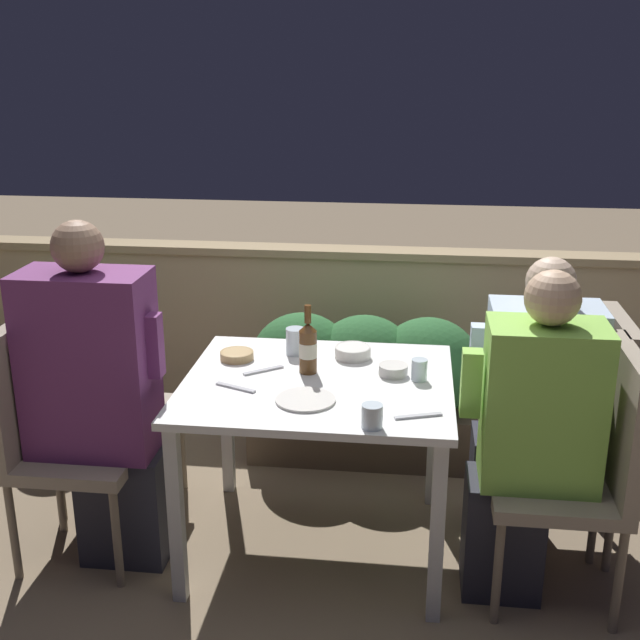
{
  "coord_description": "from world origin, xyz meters",
  "views": [
    {
      "loc": [
        0.35,
        -2.81,
        1.92
      ],
      "look_at": [
        0.0,
        0.07,
        0.96
      ],
      "focal_mm": 45.0,
      "sensor_mm": 36.0,
      "label": 1
    }
  ],
  "objects_px": {
    "person_purple_stripe": "(100,398)",
    "chair_right_near": "(590,456)",
    "chair_left_near": "(50,422)",
    "beer_bottle": "(308,347)",
    "person_blue_shirt": "(530,404)",
    "chair_right_far": "(586,414)",
    "person_green_blouse": "(530,439)",
    "potted_plant": "(59,355)",
    "chair_left_far": "(92,389)"
  },
  "relations": [
    {
      "from": "person_green_blouse",
      "to": "beer_bottle",
      "type": "xyz_separation_m",
      "value": [
        -0.83,
        0.26,
        0.22
      ]
    },
    {
      "from": "chair_left_near",
      "to": "person_green_blouse",
      "type": "distance_m",
      "value": 1.81
    },
    {
      "from": "chair_left_near",
      "to": "beer_bottle",
      "type": "xyz_separation_m",
      "value": [
        0.98,
        0.22,
        0.27
      ]
    },
    {
      "from": "chair_left_near",
      "to": "person_green_blouse",
      "type": "bearing_deg",
      "value": -1.21
    },
    {
      "from": "chair_right_far",
      "to": "beer_bottle",
      "type": "bearing_deg",
      "value": -174.69
    },
    {
      "from": "person_green_blouse",
      "to": "beer_bottle",
      "type": "relative_size",
      "value": 4.52
    },
    {
      "from": "person_purple_stripe",
      "to": "chair_right_near",
      "type": "relative_size",
      "value": 1.41
    },
    {
      "from": "person_green_blouse",
      "to": "chair_right_near",
      "type": "bearing_deg",
      "value": -0.0
    },
    {
      "from": "person_purple_stripe",
      "to": "potted_plant",
      "type": "distance_m",
      "value": 1.23
    },
    {
      "from": "chair_left_near",
      "to": "chair_left_far",
      "type": "relative_size",
      "value": 1.0
    },
    {
      "from": "chair_left_far",
      "to": "person_blue_shirt",
      "type": "xyz_separation_m",
      "value": [
        1.82,
        -0.01,
        0.03
      ]
    },
    {
      "from": "chair_left_near",
      "to": "chair_left_far",
      "type": "bearing_deg",
      "value": 83.95
    },
    {
      "from": "person_purple_stripe",
      "to": "person_blue_shirt",
      "type": "bearing_deg",
      "value": 11.09
    },
    {
      "from": "person_blue_shirt",
      "to": "potted_plant",
      "type": "distance_m",
      "value": 2.4
    },
    {
      "from": "beer_bottle",
      "to": "potted_plant",
      "type": "xyz_separation_m",
      "value": [
        -1.41,
        0.8,
        -0.4
      ]
    },
    {
      "from": "chair_left_far",
      "to": "beer_bottle",
      "type": "height_order",
      "value": "beer_bottle"
    },
    {
      "from": "chair_left_near",
      "to": "potted_plant",
      "type": "height_order",
      "value": "chair_left_near"
    },
    {
      "from": "beer_bottle",
      "to": "potted_plant",
      "type": "height_order",
      "value": "beer_bottle"
    },
    {
      "from": "chair_right_far",
      "to": "person_blue_shirt",
      "type": "height_order",
      "value": "person_blue_shirt"
    },
    {
      "from": "beer_bottle",
      "to": "potted_plant",
      "type": "distance_m",
      "value": 1.67
    },
    {
      "from": "person_purple_stripe",
      "to": "person_green_blouse",
      "type": "relative_size",
      "value": 1.1
    },
    {
      "from": "person_blue_shirt",
      "to": "potted_plant",
      "type": "bearing_deg",
      "value": 163.07
    },
    {
      "from": "potted_plant",
      "to": "person_blue_shirt",
      "type": "bearing_deg",
      "value": -16.93
    },
    {
      "from": "chair_left_near",
      "to": "chair_right_far",
      "type": "height_order",
      "value": "same"
    },
    {
      "from": "chair_right_far",
      "to": "potted_plant",
      "type": "bearing_deg",
      "value": 164.45
    },
    {
      "from": "person_purple_stripe",
      "to": "chair_left_far",
      "type": "height_order",
      "value": "person_purple_stripe"
    },
    {
      "from": "chair_left_far",
      "to": "chair_right_far",
      "type": "relative_size",
      "value": 1.0
    },
    {
      "from": "chair_right_near",
      "to": "chair_right_far",
      "type": "bearing_deg",
      "value": 81.9
    },
    {
      "from": "person_green_blouse",
      "to": "person_blue_shirt",
      "type": "height_order",
      "value": "person_green_blouse"
    },
    {
      "from": "chair_left_far",
      "to": "person_blue_shirt",
      "type": "height_order",
      "value": "person_blue_shirt"
    },
    {
      "from": "chair_left_far",
      "to": "chair_right_far",
      "type": "height_order",
      "value": "same"
    },
    {
      "from": "chair_left_far",
      "to": "beer_bottle",
      "type": "distance_m",
      "value": 0.99
    },
    {
      "from": "person_purple_stripe",
      "to": "beer_bottle",
      "type": "xyz_separation_m",
      "value": [
        0.77,
        0.22,
        0.16
      ]
    },
    {
      "from": "chair_right_far",
      "to": "person_green_blouse",
      "type": "bearing_deg",
      "value": -126.33
    },
    {
      "from": "chair_right_far",
      "to": "person_purple_stripe",
      "type": "bearing_deg",
      "value": -170.17
    },
    {
      "from": "chair_right_near",
      "to": "person_blue_shirt",
      "type": "relative_size",
      "value": 0.81
    },
    {
      "from": "chair_left_far",
      "to": "person_green_blouse",
      "type": "height_order",
      "value": "person_green_blouse"
    },
    {
      "from": "person_purple_stripe",
      "to": "chair_right_far",
      "type": "relative_size",
      "value": 1.41
    },
    {
      "from": "chair_left_far",
      "to": "person_blue_shirt",
      "type": "bearing_deg",
      "value": -0.21
    },
    {
      "from": "chair_left_near",
      "to": "chair_right_far",
      "type": "relative_size",
      "value": 1.0
    },
    {
      "from": "person_blue_shirt",
      "to": "potted_plant",
      "type": "height_order",
      "value": "person_blue_shirt"
    },
    {
      "from": "chair_left_far",
      "to": "chair_right_near",
      "type": "height_order",
      "value": "same"
    },
    {
      "from": "chair_left_near",
      "to": "person_purple_stripe",
      "type": "bearing_deg",
      "value": 0.0
    },
    {
      "from": "beer_bottle",
      "to": "chair_left_far",
      "type": "bearing_deg",
      "value": 173.47
    },
    {
      "from": "person_purple_stripe",
      "to": "chair_right_near",
      "type": "distance_m",
      "value": 1.81
    },
    {
      "from": "beer_bottle",
      "to": "person_green_blouse",
      "type": "bearing_deg",
      "value": -17.4
    },
    {
      "from": "chair_left_near",
      "to": "chair_right_near",
      "type": "bearing_deg",
      "value": -1.08
    },
    {
      "from": "person_green_blouse",
      "to": "chair_right_far",
      "type": "distance_m",
      "value": 0.45
    },
    {
      "from": "person_purple_stripe",
      "to": "chair_left_near",
      "type": "bearing_deg",
      "value": -180.0
    },
    {
      "from": "person_purple_stripe",
      "to": "beer_bottle",
      "type": "height_order",
      "value": "person_purple_stripe"
    }
  ]
}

